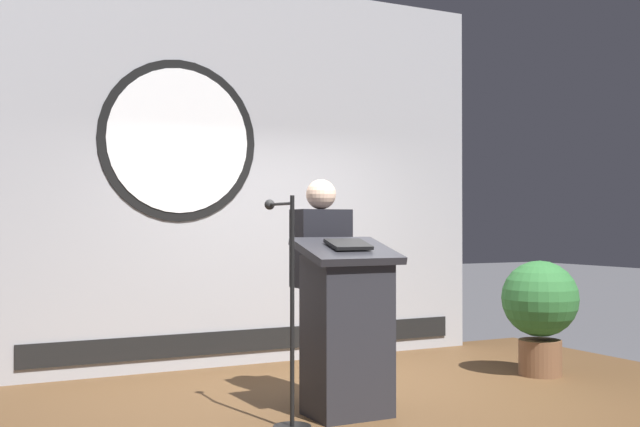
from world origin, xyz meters
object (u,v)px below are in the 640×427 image
at_px(potted_plant, 540,306).
at_px(podium, 347,329).
at_px(microphone_stand, 289,346).
at_px(speaker_person, 321,288).

bearing_deg(potted_plant, podium, -167.53).
distance_m(podium, potted_plant, 2.19).
bearing_deg(podium, potted_plant, 12.47).
xyz_separation_m(podium, microphone_stand, (-0.48, -0.10, -0.07)).
height_order(podium, speaker_person, speaker_person).
xyz_separation_m(podium, potted_plant, (2.14, 0.47, 0.01)).
bearing_deg(microphone_stand, potted_plant, 12.38).
height_order(microphone_stand, potted_plant, microphone_stand).
xyz_separation_m(podium, speaker_person, (0.05, 0.48, 0.24)).
bearing_deg(podium, microphone_stand, -168.05).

